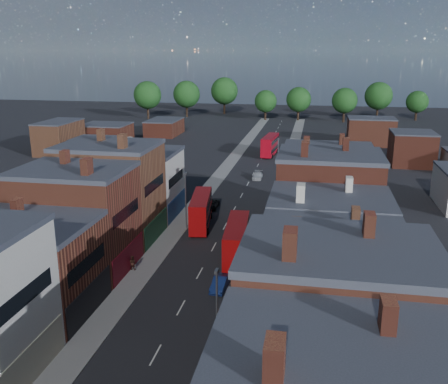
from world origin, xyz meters
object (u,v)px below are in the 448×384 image
at_px(ped_3, 245,285).
at_px(car_2, 211,204).
at_px(ped_1, 132,263).
at_px(bus_1, 237,241).
at_px(car_1, 220,283).
at_px(car_3, 257,176).
at_px(bus_0, 201,210).
at_px(bus_2, 270,145).
at_px(ped_2, 246,362).

bearing_deg(ped_3, car_2, 0.31).
bearing_deg(car_2, ped_3, -70.69).
bearing_deg(ped_1, bus_1, -152.52).
height_order(car_1, car_3, car_1).
bearing_deg(car_1, ped_3, -5.59).
xyz_separation_m(bus_0, car_1, (6.39, -18.69, -1.76)).
xyz_separation_m(bus_2, ped_2, (6.20, -84.43, -1.60)).
relative_size(car_1, ped_1, 2.42).
xyz_separation_m(bus_2, car_3, (-0.18, -23.35, -1.89)).
height_order(bus_2, car_2, bus_2).
xyz_separation_m(car_1, car_3, (-1.69, 47.53, -0.03)).
bearing_deg(car_3, bus_2, 88.90).
bearing_deg(bus_1, ped_2, -83.32).
relative_size(bus_2, car_3, 2.49).
height_order(car_3, ped_1, ped_1).
height_order(bus_1, ped_1, bus_1).
bearing_deg(bus_2, ped_3, -81.69).
xyz_separation_m(ped_2, ped_3, (-1.98, 13.15, -0.00)).
bearing_deg(ped_2, car_3, 72.00).
bearing_deg(car_3, bus_1, -87.51).
height_order(bus_1, car_2, bus_1).
height_order(bus_0, ped_1, bus_0).
distance_m(bus_2, car_2, 44.00).
xyz_separation_m(ped_1, ped_2, (15.40, -16.26, -0.04)).
bearing_deg(bus_1, ped_3, -79.36).
height_order(bus_2, car_1, bus_2).
relative_size(bus_2, ped_2, 6.84).
bearing_deg(car_2, bus_2, 83.55).
bearing_deg(ped_1, ped_3, 169.66).
bearing_deg(bus_1, car_1, -97.96).
bearing_deg(ped_1, car_2, -96.46).
xyz_separation_m(bus_2, car_2, (-5.24, -43.65, -1.89)).
distance_m(car_2, ped_2, 42.35).
relative_size(car_1, ped_2, 2.54).
bearing_deg(ped_3, ped_1, 58.34).
height_order(bus_0, ped_3, bus_0).
xyz_separation_m(car_1, car_2, (-6.75, 27.24, -0.03)).
bearing_deg(ped_2, ped_1, 109.47).
distance_m(bus_0, ped_1, 16.61).
bearing_deg(car_3, car_2, -104.65).
relative_size(ped_2, ped_3, 1.00).
bearing_deg(car_3, ped_3, -85.41).
bearing_deg(bus_2, car_2, -91.93).
xyz_separation_m(bus_0, ped_1, (-4.32, -15.97, -1.46)).
bearing_deg(bus_2, ped_1, -92.77).
xyz_separation_m(car_3, ped_1, (-9.02, -44.81, 0.32)).
relative_size(bus_1, ped_1, 6.33).
distance_m(car_1, car_3, 47.56).
distance_m(bus_1, car_2, 20.74).
relative_size(car_1, car_2, 0.89).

